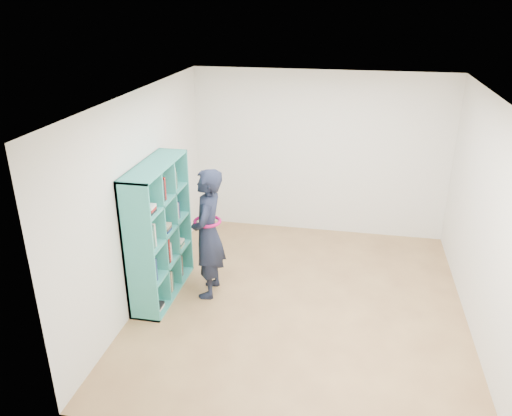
# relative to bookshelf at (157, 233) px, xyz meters

# --- Properties ---
(floor) EXTENTS (4.50, 4.50, 0.00)m
(floor) POSITION_rel_bookshelf_xyz_m (1.83, 0.07, -0.86)
(floor) COLOR brown
(floor) RESTS_ON ground
(ceiling) EXTENTS (4.50, 4.50, 0.00)m
(ceiling) POSITION_rel_bookshelf_xyz_m (1.83, 0.07, 1.74)
(ceiling) COLOR white
(ceiling) RESTS_ON wall_back
(wall_left) EXTENTS (0.02, 4.50, 2.60)m
(wall_left) POSITION_rel_bookshelf_xyz_m (-0.17, 0.07, 0.44)
(wall_left) COLOR silver
(wall_left) RESTS_ON floor
(wall_right) EXTENTS (0.02, 4.50, 2.60)m
(wall_right) POSITION_rel_bookshelf_xyz_m (3.83, 0.07, 0.44)
(wall_right) COLOR silver
(wall_right) RESTS_ON floor
(wall_back) EXTENTS (4.00, 0.02, 2.60)m
(wall_back) POSITION_rel_bookshelf_xyz_m (1.83, 2.32, 0.44)
(wall_back) COLOR silver
(wall_back) RESTS_ON floor
(wall_front) EXTENTS (4.00, 0.02, 2.60)m
(wall_front) POSITION_rel_bookshelf_xyz_m (1.83, -2.18, 0.44)
(wall_front) COLOR silver
(wall_front) RESTS_ON floor
(bookshelf) EXTENTS (0.39, 1.32, 1.76)m
(bookshelf) POSITION_rel_bookshelf_xyz_m (0.00, 0.00, 0.00)
(bookshelf) COLOR teal
(bookshelf) RESTS_ON floor
(person) EXTENTS (0.44, 0.64, 1.70)m
(person) POSITION_rel_bookshelf_xyz_m (0.63, 0.11, -0.01)
(person) COLOR black
(person) RESTS_ON floor
(smartphone) EXTENTS (0.02, 0.10, 0.12)m
(smartphone) POSITION_rel_bookshelf_xyz_m (0.47, 0.19, 0.10)
(smartphone) COLOR silver
(smartphone) RESTS_ON person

